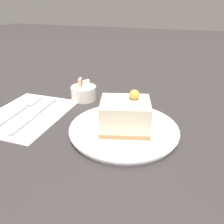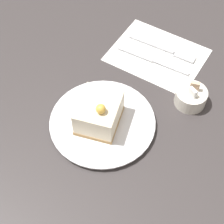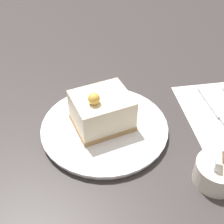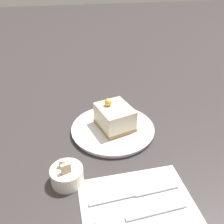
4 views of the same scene
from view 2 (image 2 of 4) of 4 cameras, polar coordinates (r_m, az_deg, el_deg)
ground_plane at (r=0.83m, az=-1.92°, el=0.82°), size 4.00×4.00×0.00m
plate at (r=0.80m, az=-1.46°, el=-1.63°), size 0.23×0.23×0.01m
cake_slice at (r=0.77m, az=-2.00°, el=-0.12°), size 0.12×0.11×0.08m
napkin at (r=0.94m, az=6.90°, el=8.63°), size 0.18×0.23×0.00m
fork at (r=0.95m, az=8.50°, el=9.30°), size 0.03×0.18×0.00m
knife at (r=0.93m, az=5.22°, el=8.28°), size 0.03×0.19×0.00m
sugar_bowl at (r=0.84m, az=11.92°, el=2.27°), size 0.07×0.07×0.06m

